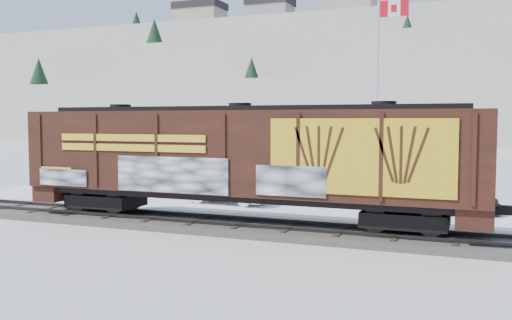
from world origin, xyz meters
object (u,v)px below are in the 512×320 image
at_px(hopper_railcar, 240,156).
at_px(flagpole, 379,119).
at_px(car_white, 228,189).
at_px(car_dark, 443,197).
at_px(car_silver, 203,186).

relative_size(hopper_railcar, flagpole, 1.57).
height_order(car_white, car_dark, car_white).
distance_m(flagpole, car_white, 11.88).
relative_size(car_white, car_dark, 0.90).
relative_size(hopper_railcar, car_dark, 3.61).
height_order(hopper_railcar, car_white, hopper_railcar).
bearing_deg(car_white, hopper_railcar, -145.90).
bearing_deg(car_white, car_dark, -79.45).
bearing_deg(hopper_railcar, car_dark, 44.42).
bearing_deg(car_silver, car_dark, -94.03).
height_order(hopper_railcar, car_silver, hopper_railcar).
distance_m(flagpole, car_silver, 12.15).
bearing_deg(hopper_railcar, flagpole, 79.99).
xyz_separation_m(flagpole, car_white, (-6.14, -9.49, -3.67)).
distance_m(hopper_railcar, flagpole, 15.96).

